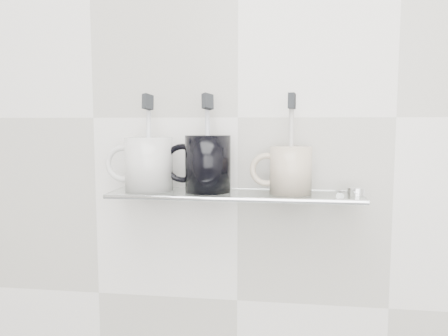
% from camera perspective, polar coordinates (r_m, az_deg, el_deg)
% --- Properties ---
extents(wall_back, '(2.50, 0.00, 2.50)m').
position_cam_1_polar(wall_back, '(0.92, 1.81, 6.62)').
color(wall_back, silver).
rests_on(wall_back, ground).
extents(shelf_glass, '(0.50, 0.12, 0.01)m').
position_cam_1_polar(shelf_glass, '(0.87, 1.36, -3.48)').
color(shelf_glass, silver).
rests_on(shelf_glass, wall_back).
extents(shelf_rail, '(0.50, 0.01, 0.01)m').
position_cam_1_polar(shelf_rail, '(0.82, 0.92, -4.12)').
color(shelf_rail, silver).
rests_on(shelf_rail, shelf_glass).
extents(bracket_left, '(0.02, 0.03, 0.02)m').
position_cam_1_polar(bracket_left, '(0.97, -10.81, -3.33)').
color(bracket_left, silver).
rests_on(bracket_left, wall_back).
extents(bracket_right, '(0.02, 0.03, 0.02)m').
position_cam_1_polar(bracket_right, '(0.92, 14.77, -3.86)').
color(bracket_right, silver).
rests_on(bracket_right, wall_back).
extents(mug_left, '(0.13, 0.13, 0.11)m').
position_cam_1_polar(mug_left, '(0.91, -9.79, 0.51)').
color(mug_left, silver).
rests_on(mug_left, shelf_glass).
extents(mug_left_handle, '(0.08, 0.01, 0.08)m').
position_cam_1_polar(mug_left_handle, '(0.93, -13.02, 0.55)').
color(mug_left_handle, silver).
rests_on(mug_left_handle, mug_left).
extents(toothbrush_left, '(0.02, 0.06, 0.19)m').
position_cam_1_polar(toothbrush_left, '(0.91, -9.84, 3.44)').
color(toothbrush_left, silver).
rests_on(toothbrush_left, mug_left).
extents(bristles_left, '(0.02, 0.03, 0.04)m').
position_cam_1_polar(bristles_left, '(0.91, -9.93, 8.51)').
color(bristles_left, '#222427').
rests_on(bristles_left, toothbrush_left).
extents(mug_center, '(0.12, 0.12, 0.11)m').
position_cam_1_polar(mug_center, '(0.88, -2.13, 0.57)').
color(mug_center, black).
rests_on(mug_center, shelf_glass).
extents(mug_center_handle, '(0.08, 0.01, 0.08)m').
position_cam_1_polar(mug_center_handle, '(0.89, -5.43, 0.61)').
color(mug_center_handle, black).
rests_on(mug_center_handle, mug_center).
extents(toothbrush_center, '(0.03, 0.06, 0.19)m').
position_cam_1_polar(toothbrush_center, '(0.88, -2.14, 3.44)').
color(toothbrush_center, silver).
rests_on(toothbrush_center, mug_center).
extents(bristles_center, '(0.02, 0.03, 0.04)m').
position_cam_1_polar(bristles_center, '(0.88, -2.16, 8.68)').
color(bristles_center, '#222427').
rests_on(bristles_center, toothbrush_center).
extents(mug_right, '(0.09, 0.09, 0.09)m').
position_cam_1_polar(mug_right, '(0.87, 8.71, -0.26)').
color(mug_right, beige).
rests_on(mug_right, shelf_glass).
extents(mug_right_handle, '(0.07, 0.01, 0.07)m').
position_cam_1_polar(mug_right_handle, '(0.87, 5.59, -0.22)').
color(mug_right_handle, beige).
rests_on(mug_right_handle, mug_right).
extents(toothbrush_right, '(0.01, 0.03, 0.19)m').
position_cam_1_polar(toothbrush_right, '(0.86, 8.77, 3.34)').
color(toothbrush_right, beige).
rests_on(toothbrush_right, mug_right).
extents(bristles_right, '(0.02, 0.03, 0.03)m').
position_cam_1_polar(bristles_right, '(0.86, 8.86, 8.65)').
color(bristles_right, '#222427').
rests_on(bristles_right, toothbrush_right).
extents(chrome_cap, '(0.03, 0.03, 0.01)m').
position_cam_1_polar(chrome_cap, '(0.88, 16.87, -2.91)').
color(chrome_cap, silver).
rests_on(chrome_cap, shelf_glass).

